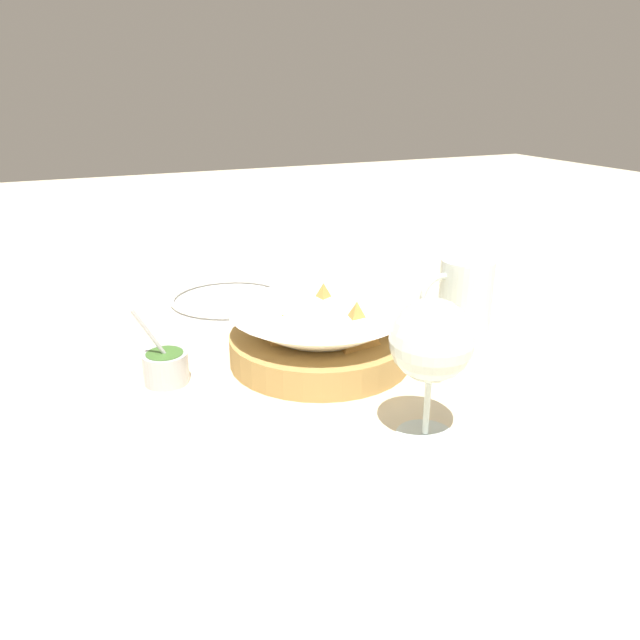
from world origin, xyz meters
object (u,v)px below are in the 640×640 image
at_px(wine_glass, 430,344).
at_px(beer_mug, 464,297).
at_px(sauce_cup, 166,366).
at_px(side_plate, 229,299).
at_px(food_basket, 321,337).

xyz_separation_m(wine_glass, beer_mug, (-0.23, -0.24, -0.06)).
bearing_deg(sauce_cup, side_plate, -121.32).
bearing_deg(wine_glass, food_basket, -84.47).
relative_size(sauce_cup, beer_mug, 0.84).
height_order(sauce_cup, beer_mug, beer_mug).
bearing_deg(side_plate, wine_glass, 97.81).
distance_m(wine_glass, beer_mug, 0.34).
distance_m(sauce_cup, side_plate, 0.31).
xyz_separation_m(beer_mug, side_plate, (0.30, -0.26, -0.04)).
bearing_deg(beer_mug, side_plate, -41.45).
distance_m(beer_mug, side_plate, 0.40).
relative_size(food_basket, sauce_cup, 2.37).
bearing_deg(beer_mug, food_basket, 4.49).
distance_m(sauce_cup, wine_glass, 0.35).
bearing_deg(food_basket, side_plate, -80.40).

